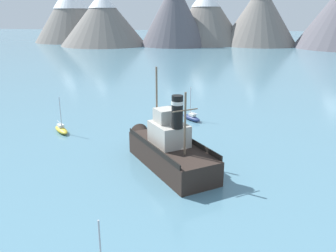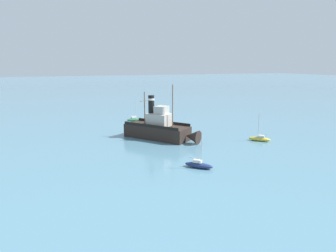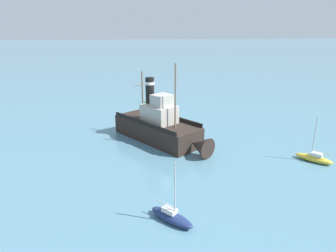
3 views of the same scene
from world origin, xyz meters
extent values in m
plane|color=teal|center=(0.00, 0.00, 0.00)|extent=(600.00, 600.00, 0.00)
cube|color=#2D231E|center=(-0.37, -0.23, 1.20)|extent=(10.73, 12.23, 2.40)
cone|color=#2D231E|center=(-4.70, 5.53, 1.20)|extent=(3.32, 3.33, 2.35)
cube|color=#B2ADA3|center=(-0.67, 0.17, 3.50)|extent=(4.80, 5.00, 2.20)
cube|color=#B2ADA3|center=(-0.97, 0.57, 5.30)|extent=(2.96, 2.92, 1.40)
cylinder|color=black|center=(0.35, -1.19, 6.20)|extent=(1.10, 1.10, 3.20)
cylinder|color=silver|center=(0.35, -1.19, 7.10)|extent=(1.16, 1.16, 0.35)
cylinder|color=#75604C|center=(-2.36, 2.41, 6.15)|extent=(0.20, 0.20, 7.50)
cylinder|color=#75604C|center=(1.25, -2.39, 5.40)|extent=(0.20, 0.20, 6.00)
cylinder|color=#75604C|center=(1.25, -2.39, 6.72)|extent=(2.15, 1.66, 0.12)
cube|color=black|center=(-2.10, -1.52, 2.65)|extent=(6.95, 9.18, 0.50)
cube|color=black|center=(1.35, 1.07, 2.65)|extent=(6.95, 9.18, 0.50)
ellipsoid|color=gold|center=(-16.53, 8.44, 0.35)|extent=(3.41, 3.52, 0.70)
cube|color=silver|center=(-16.67, 8.59, 0.88)|extent=(1.22, 1.24, 0.36)
cylinder|color=#B7B7BC|center=(-16.32, 8.22, 2.80)|extent=(0.10, 0.10, 4.20)
cylinder|color=#B7B7BC|center=(-16.94, 8.88, 1.25)|extent=(1.29, 1.36, 0.08)
ellipsoid|color=navy|center=(-0.06, 16.93, 0.35)|extent=(3.42, 3.51, 0.70)
cube|color=silver|center=(0.07, 16.79, 0.88)|extent=(1.22, 1.24, 0.36)
cylinder|color=#B7B7BC|center=(-0.27, 17.15, 2.80)|extent=(0.10, 0.10, 4.20)
cylinder|color=#B7B7BC|center=(0.35, 16.50, 1.25)|extent=(1.30, 1.36, 0.08)
ellipsoid|color=#286B3D|center=(-1.07, -18.11, 0.35)|extent=(3.87, 1.38, 0.70)
cube|color=silver|center=(-0.88, -18.10, 0.88)|extent=(1.14, 0.72, 0.36)
cylinder|color=#B7B7BC|center=(-1.37, -18.14, 2.80)|extent=(0.10, 0.10, 4.20)
cylinder|color=#B7B7BC|center=(-0.48, -18.07, 1.25)|extent=(1.80, 0.21, 0.08)
camera|label=1|loc=(4.85, -33.38, 15.16)|focal=38.00mm
camera|label=2|loc=(17.51, 50.10, 13.39)|focal=32.00mm
camera|label=3|loc=(2.41, 35.65, 13.82)|focal=32.00mm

